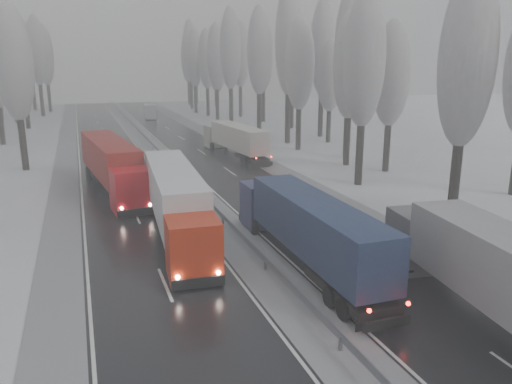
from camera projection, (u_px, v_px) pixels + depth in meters
carriageway_right at (249, 185)px, 44.21m from camera, size 7.50×200.00×0.03m
carriageway_left at (128, 195)px, 40.79m from camera, size 7.50×200.00×0.03m
median_slush at (191, 190)px, 42.50m from camera, size 3.00×200.00×0.04m
shoulder_right at (300, 181)px, 45.81m from camera, size 2.40×200.00×0.04m
shoulder_left at (63, 201)px, 39.18m from camera, size 2.40×200.00×0.04m
median_guardrail at (191, 183)px, 42.34m from camera, size 0.12×200.00×0.76m
tree_16 at (467, 60)px, 31.64m from camera, size 3.60×3.60×16.53m
tree_18 at (364, 61)px, 41.82m from camera, size 3.60×3.60×16.58m
tree_19 at (392, 75)px, 47.58m from camera, size 3.60×3.60×14.57m
tree_20 at (350, 67)px, 50.47m from camera, size 3.60×3.60×15.71m
tree_21 at (350, 49)px, 54.38m from camera, size 3.60×3.60×18.62m
tree_22 at (300, 65)px, 59.68m from camera, size 3.60×3.60×15.86m
tree_23 at (330, 76)px, 65.74m from camera, size 3.60×3.60×13.55m
tree_24 at (289, 41)px, 64.16m from camera, size 3.60×3.60×20.49m
tree_25 at (323, 48)px, 70.22m from camera, size 3.60×3.60×19.44m
tree_26 at (259, 52)px, 73.67m from camera, size 3.60×3.60×18.78m
tree_27 at (293, 57)px, 79.83m from camera, size 3.60×3.60×17.62m
tree_28 at (230, 49)px, 82.87m from camera, size 3.60×3.60×19.62m
tree_29 at (263, 56)px, 89.16m from camera, size 3.60×3.60×18.11m
tree_30 at (216, 57)px, 92.11m from camera, size 3.60×3.60×17.86m
tree_31 at (240, 55)px, 97.57m from camera, size 3.60×3.60×18.58m
tree_32 at (207, 59)px, 99.07m from camera, size 3.60×3.60×17.33m
tree_33 at (217, 69)px, 104.22m from camera, size 3.60×3.60×14.33m
tree_34 at (194, 58)px, 105.20m from camera, size 3.60×3.60×17.63m
tree_35 at (231, 57)px, 111.74m from camera, size 3.60×3.60×18.25m
tree_36 at (190, 51)px, 114.18m from camera, size 3.60×3.60×20.23m
tree_37 at (215, 62)px, 120.72m from camera, size 3.60×3.60×16.37m
tree_38 at (188, 58)px, 124.73m from camera, size 3.60×3.60×17.97m
tree_39 at (196, 63)px, 129.57m from camera, size 3.60×3.60×16.19m
tree_62 at (14, 64)px, 47.88m from camera, size 3.60×3.60×16.04m
tree_68 at (12, 61)px, 70.06m from camera, size 3.60×3.60×16.65m
tree_70 at (21, 59)px, 79.26m from camera, size 3.60×3.60×17.09m
tree_72 at (10, 67)px, 87.25m from camera, size 3.60×3.60×15.11m
tree_74 at (37, 51)px, 97.61m from camera, size 3.60×3.60×19.68m
tree_76 at (45, 56)px, 106.68m from camera, size 3.60×3.60×18.55m
tree_77 at (20, 68)px, 109.18m from camera, size 3.60×3.60×14.32m
tree_78 at (29, 53)px, 111.39m from camera, size 3.60×3.60×19.55m
tree_79 at (18, 60)px, 114.53m from camera, size 3.60×3.60×17.07m
truck_grey_tarp at (509, 280)px, 19.29m from camera, size 4.54×16.14×4.10m
truck_blue_box at (306, 225)px, 26.32m from camera, size 2.43×15.02×3.85m
truck_cream_box at (235, 138)px, 57.16m from camera, size 3.47×14.40×3.66m
box_truck_distant at (150, 111)px, 96.61m from camera, size 3.22×7.65×2.77m
truck_red_white at (176, 199)px, 30.55m from camera, size 3.62×16.37×4.17m
truck_red_red at (112, 163)px, 41.11m from camera, size 4.49×16.79×4.27m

